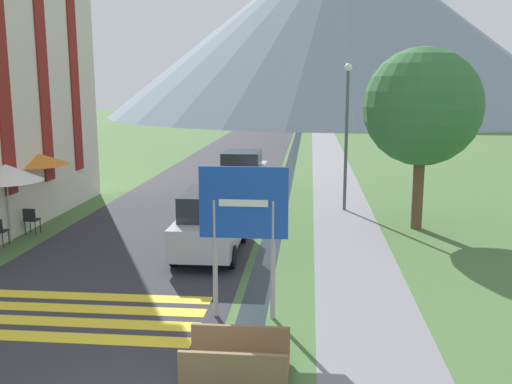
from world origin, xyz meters
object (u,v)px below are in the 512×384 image
cafe_umbrella_rear_orange (37,159)px  tree_by_path (422,107)px  footbridge (237,363)px  parked_car_far (242,171)px  streetlamp (347,125)px  parked_car_near (211,223)px  road_sign (244,219)px  cafe_chair_far_right (31,218)px  cafe_umbrella_middle_white (6,173)px

cafe_umbrella_rear_orange → tree_by_path: bearing=2.4°
footbridge → parked_car_far: (-1.84, 16.29, 0.68)m
streetlamp → tree_by_path: bearing=-50.0°
cafe_umbrella_rear_orange → tree_by_path: tree_by_path is taller
parked_car_near → parked_car_far: (-0.24, 9.55, 0.00)m
road_sign → parked_car_near: 4.72m
road_sign → cafe_umbrella_rear_orange: road_sign is taller
road_sign → footbridge: size_ratio=1.84×
cafe_chair_far_right → cafe_umbrella_rear_orange: 2.25m
cafe_chair_far_right → tree_by_path: bearing=22.8°
footbridge → tree_by_path: (4.68, 10.27, 3.76)m
streetlamp → cafe_chair_far_right: bearing=-155.7°
road_sign → streetlamp: 10.89m
cafe_umbrella_rear_orange → streetlamp: 11.02m
footbridge → cafe_umbrella_rear_orange: cafe_umbrella_rear_orange is taller
cafe_umbrella_middle_white → cafe_umbrella_rear_orange: 2.26m
parked_car_far → cafe_umbrella_middle_white: cafe_umbrella_middle_white is taller
cafe_umbrella_middle_white → parked_car_near: bearing=-6.7°
parked_car_far → parked_car_near: bearing=-88.6°
parked_car_far → cafe_umbrella_rear_orange: size_ratio=1.58×
streetlamp → parked_car_near: bearing=-123.4°
parked_car_far → tree_by_path: tree_by_path is taller
footbridge → road_sign: bearing=93.8°
parked_car_near → cafe_chair_far_right: 6.28m
parked_car_far → cafe_umbrella_middle_white: (-6.07, -8.82, 1.20)m
road_sign → cafe_chair_far_right: road_sign is taller
footbridge → cafe_umbrella_middle_white: 11.04m
parked_car_far → cafe_chair_far_right: (-5.83, -7.96, -0.40)m
cafe_chair_far_right → streetlamp: 11.45m
cafe_chair_far_right → tree_by_path: 12.98m
parked_car_near → parked_car_far: bearing=91.4°
road_sign → parked_car_far: 14.05m
footbridge → streetlamp: size_ratio=0.31×
road_sign → tree_by_path: bearing=58.4°
parked_car_far → footbridge: bearing=-83.6°
footbridge → cafe_chair_far_right: bearing=132.6°
footbridge → cafe_umbrella_middle_white: size_ratio=0.72×
cafe_umbrella_rear_orange → cafe_umbrella_middle_white: bearing=-86.6°
parked_car_near → cafe_umbrella_rear_orange: cafe_umbrella_rear_orange is taller
cafe_chair_far_right → cafe_umbrella_middle_white: (-0.23, -0.85, 1.60)m
cafe_umbrella_rear_orange → tree_by_path: 12.85m
footbridge → cafe_umbrella_rear_orange: bearing=129.6°
road_sign → cafe_umbrella_rear_orange: size_ratio=1.28×
parked_car_near → cafe_umbrella_rear_orange: (-6.44, 2.99, 1.32)m
road_sign → tree_by_path: (4.84, 7.87, 1.91)m
cafe_chair_far_right → parked_car_far: bearing=67.7°
cafe_umbrella_middle_white → tree_by_path: (12.59, 2.79, 1.88)m
streetlamp → footbridge: bearing=-100.8°
cafe_umbrella_middle_white → cafe_umbrella_rear_orange: size_ratio=0.97×
cafe_chair_far_right → road_sign: bearing=-24.4°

